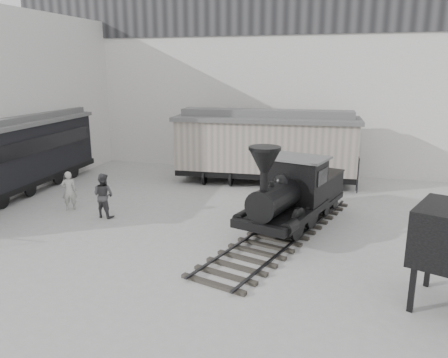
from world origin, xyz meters
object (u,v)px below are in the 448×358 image
(passenger_coach, at_px, (0,158))
(boxcar, at_px, (266,145))
(visitor_b, at_px, (103,195))
(locomotive, at_px, (291,197))
(visitor_a, at_px, (69,191))

(passenger_coach, bearing_deg, boxcar, 25.34)
(passenger_coach, bearing_deg, visitor_b, -13.61)
(locomotive, distance_m, visitor_a, 9.81)
(boxcar, distance_m, visitor_a, 10.37)
(locomotive, relative_size, visitor_a, 5.81)
(boxcar, relative_size, visitor_b, 5.25)
(visitor_b, bearing_deg, visitor_a, -4.44)
(boxcar, height_order, passenger_coach, boxcar)
(passenger_coach, bearing_deg, locomotive, -4.62)
(locomotive, relative_size, visitor_b, 5.39)
(passenger_coach, xyz_separation_m, visitor_b, (6.18, -1.12, -1.05))
(boxcar, distance_m, visitor_b, 9.36)
(locomotive, relative_size, boxcar, 1.03)
(visitor_b, bearing_deg, passenger_coach, -3.07)
(passenger_coach, height_order, visitor_b, passenger_coach)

